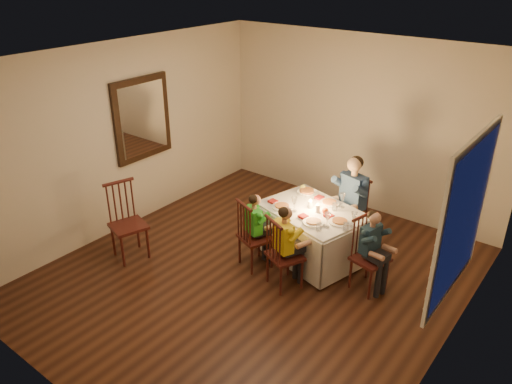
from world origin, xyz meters
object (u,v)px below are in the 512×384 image
Objects in this scene: chair_near_right at (284,285)px; adult at (347,240)px; chair_near_left at (256,265)px; child_green at (256,265)px; chair_extra at (132,256)px; child_yellow at (284,285)px; serving_bowl at (307,193)px; dining_table at (312,223)px; child_teal at (367,288)px; chair_adult at (347,240)px; chair_end at (367,288)px.

adult is at bearing -70.56° from chair_near_right.
chair_near_left is 0.92× the size of child_green.
child_yellow is (1.93, 0.70, 0.00)m from chair_extra.
chair_extra is 1.03× the size of child_green.
chair_near_left is 1.63m from chair_extra.
dining_table is at bearing -47.16° from serving_bowl.
child_teal reaches higher than child_green.
chair_near_right is at bearing -0.00° from child_yellow.
chair_adult is at bearing -95.62° from child_green.
chair_adult is 1.00× the size of chair_near_right.
dining_table is 1.62× the size of chair_end.
chair_adult is 1.40m from child_green.
child_teal is at bearing -141.05° from chair_near_left.
chair_extra is at bearing 44.08° from chair_near_right.
chair_near_right is at bearing 136.67° from chair_end.
chair_near_left is 1.00× the size of chair_near_right.
child_yellow is at bearing -80.78° from chair_adult.
chair_end is at bearing 0.00° from child_teal.
child_teal is (1.34, 0.42, 0.00)m from chair_near_left.
adult reaches higher than child_teal.
child_yellow is (0.53, -0.12, 0.00)m from child_green.
child_teal is at bearing -122.03° from child_yellow.
chair_near_left is 1.40m from adult.
child_green is at bearing -42.16° from chair_extra.
child_teal is at bearing -35.84° from chair_adult.
chair_extra is 2.44m from serving_bowl.
chair_near_right is at bearing -80.78° from adult.
chair_adult is at bearing 0.00° from adult.
adult reaches higher than child_green.
dining_table is 2.38m from chair_extra.
chair_end is at bearing -35.84° from adult.
child_green is (-0.64, -1.25, 0.00)m from adult.
chair_adult is 0.90× the size of chair_extra.
chair_near_left is at bearing -42.16° from chair_extra.
chair_near_left is at bearing -103.22° from chair_adult.
chair_extra is 0.83× the size of adult.
child_green reaches higher than chair_end.
chair_adult is 1.00× the size of chair_near_left.
child_green is at bearing 120.28° from chair_end.
dining_table reaches higher than adult.
chair_end is at bearing -122.03° from child_yellow.
chair_extra is at bearing 127.26° from chair_end.
chair_near_left is 0.00m from child_green.
adult is at bearing 32.27° from serving_bowl.
chair_end is 1.41m from child_green.
chair_adult is 0.92m from serving_bowl.
chair_extra reaches higher than child_teal.
child_yellow is (-0.81, -0.55, 0.00)m from chair_end.
adult is at bearing -70.56° from child_yellow.
adult is (-0.70, 0.83, 0.00)m from chair_end.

